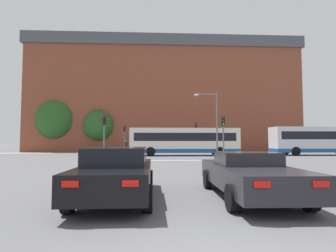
{
  "coord_description": "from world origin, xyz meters",
  "views": [
    {
      "loc": [
        -0.91,
        -2.65,
        1.61
      ],
      "look_at": [
        0.58,
        27.21,
        3.37
      ],
      "focal_mm": 28.0,
      "sensor_mm": 36.0,
      "label": 1
    }
  ],
  "objects_px": {
    "car_roadster_right": "(248,174)",
    "bus_crossing_lead": "(184,141)",
    "traffic_light_near_right": "(223,131)",
    "traffic_light_near_left": "(104,130)",
    "traffic_light_far_left": "(124,135)",
    "traffic_light_far_right": "(196,133)",
    "street_lamp_junction": "(212,117)",
    "car_saloon_left": "(117,172)",
    "bus_crossing_trailing": "(318,140)",
    "pedestrian_waiting": "(126,145)"
  },
  "relations": [
    {
      "from": "bus_crossing_trailing",
      "to": "pedestrian_waiting",
      "type": "distance_m",
      "value": 24.54
    },
    {
      "from": "traffic_light_near_left",
      "to": "traffic_light_near_right",
      "type": "xyz_separation_m",
      "value": [
        10.41,
        -0.02,
        -0.04
      ]
    },
    {
      "from": "traffic_light_near_right",
      "to": "traffic_light_near_left",
      "type": "bearing_deg",
      "value": 179.88
    },
    {
      "from": "bus_crossing_lead",
      "to": "traffic_light_near_left",
      "type": "xyz_separation_m",
      "value": [
        -7.74,
        -7.0,
        0.94
      ]
    },
    {
      "from": "car_saloon_left",
      "to": "traffic_light_far_right",
      "type": "bearing_deg",
      "value": 76.33
    },
    {
      "from": "car_roadster_right",
      "to": "bus_crossing_lead",
      "type": "height_order",
      "value": "bus_crossing_lead"
    },
    {
      "from": "traffic_light_far_right",
      "to": "pedestrian_waiting",
      "type": "bearing_deg",
      "value": 171.9
    },
    {
      "from": "pedestrian_waiting",
      "to": "traffic_light_far_right",
      "type": "bearing_deg",
      "value": 173.08
    },
    {
      "from": "bus_crossing_trailing",
      "to": "traffic_light_far_left",
      "type": "relative_size",
      "value": 2.9
    },
    {
      "from": "traffic_light_far_left",
      "to": "street_lamp_junction",
      "type": "bearing_deg",
      "value": -45.76
    },
    {
      "from": "bus_crossing_lead",
      "to": "traffic_light_far_right",
      "type": "bearing_deg",
      "value": 159.53
    },
    {
      "from": "bus_crossing_trailing",
      "to": "traffic_light_far_left",
      "type": "bearing_deg",
      "value": -105.1
    },
    {
      "from": "traffic_light_far_right",
      "to": "traffic_light_near_right",
      "type": "relative_size",
      "value": 1.09
    },
    {
      "from": "traffic_light_far_left",
      "to": "bus_crossing_trailing",
      "type": "bearing_deg",
      "value": -15.1
    },
    {
      "from": "car_roadster_right",
      "to": "traffic_light_far_right",
      "type": "bearing_deg",
      "value": 84.85
    },
    {
      "from": "bus_crossing_trailing",
      "to": "traffic_light_near_left",
      "type": "relative_size",
      "value": 2.83
    },
    {
      "from": "street_lamp_junction",
      "to": "bus_crossing_lead",
      "type": "bearing_deg",
      "value": 122.36
    },
    {
      "from": "traffic_light_far_right",
      "to": "traffic_light_near_right",
      "type": "height_order",
      "value": "traffic_light_far_right"
    },
    {
      "from": "car_roadster_right",
      "to": "bus_crossing_lead",
      "type": "xyz_separation_m",
      "value": [
        0.65,
        22.27,
        1.0
      ]
    },
    {
      "from": "bus_crossing_trailing",
      "to": "traffic_light_near_right",
      "type": "xyz_separation_m",
      "value": [
        -13.17,
        -7.12,
        0.8
      ]
    },
    {
      "from": "bus_crossing_lead",
      "to": "traffic_light_far_left",
      "type": "distance_m",
      "value": 9.94
    },
    {
      "from": "car_roadster_right",
      "to": "traffic_light_near_left",
      "type": "relative_size",
      "value": 1.29
    },
    {
      "from": "car_roadster_right",
      "to": "traffic_light_near_left",
      "type": "height_order",
      "value": "traffic_light_near_left"
    },
    {
      "from": "traffic_light_far_left",
      "to": "pedestrian_waiting",
      "type": "distance_m",
      "value": 1.95
    },
    {
      "from": "bus_crossing_trailing",
      "to": "traffic_light_far_left",
      "type": "height_order",
      "value": "traffic_light_far_left"
    },
    {
      "from": "traffic_light_far_left",
      "to": "pedestrian_waiting",
      "type": "xyz_separation_m",
      "value": [
        0.05,
        1.25,
        -1.5
      ]
    },
    {
      "from": "bus_crossing_lead",
      "to": "street_lamp_junction",
      "type": "bearing_deg",
      "value": 32.36
    },
    {
      "from": "street_lamp_junction",
      "to": "pedestrian_waiting",
      "type": "distance_m",
      "value": 15.48
    },
    {
      "from": "traffic_light_far_right",
      "to": "traffic_light_far_left",
      "type": "height_order",
      "value": "traffic_light_far_right"
    },
    {
      "from": "traffic_light_far_right",
      "to": "street_lamp_junction",
      "type": "bearing_deg",
      "value": -89.49
    },
    {
      "from": "traffic_light_near_left",
      "to": "bus_crossing_lead",
      "type": "bearing_deg",
      "value": 42.14
    },
    {
      "from": "bus_crossing_trailing",
      "to": "traffic_light_far_right",
      "type": "height_order",
      "value": "traffic_light_far_right"
    },
    {
      "from": "car_roadster_right",
      "to": "bus_crossing_trailing",
      "type": "relative_size",
      "value": 0.45
    },
    {
      "from": "car_saloon_left",
      "to": "bus_crossing_trailing",
      "type": "xyz_separation_m",
      "value": [
        20.25,
        22.4,
        1.03
      ]
    },
    {
      "from": "car_roadster_right",
      "to": "traffic_light_far_right",
      "type": "xyz_separation_m",
      "value": [
        2.99,
        28.54,
        2.12
      ]
    },
    {
      "from": "car_roadster_right",
      "to": "traffic_light_near_right",
      "type": "bearing_deg",
      "value": 78.54
    },
    {
      "from": "car_saloon_left",
      "to": "street_lamp_junction",
      "type": "xyz_separation_m",
      "value": [
        6.84,
        18.46,
        3.32
      ]
    },
    {
      "from": "traffic_light_far_right",
      "to": "traffic_light_near_left",
      "type": "bearing_deg",
      "value": -127.22
    },
    {
      "from": "bus_crossing_lead",
      "to": "traffic_light_near_right",
      "type": "distance_m",
      "value": 7.57
    },
    {
      "from": "traffic_light_far_left",
      "to": "traffic_light_near_right",
      "type": "distance_m",
      "value": 16.88
    },
    {
      "from": "traffic_light_near_left",
      "to": "pedestrian_waiting",
      "type": "height_order",
      "value": "traffic_light_near_left"
    },
    {
      "from": "traffic_light_far_right",
      "to": "pedestrian_waiting",
      "type": "distance_m",
      "value": 10.08
    },
    {
      "from": "traffic_light_far_left",
      "to": "traffic_light_near_right",
      "type": "bearing_deg",
      "value": -52.74
    },
    {
      "from": "car_saloon_left",
      "to": "car_roadster_right",
      "type": "height_order",
      "value": "car_saloon_left"
    },
    {
      "from": "bus_crossing_lead",
      "to": "bus_crossing_trailing",
      "type": "height_order",
      "value": "bus_crossing_trailing"
    },
    {
      "from": "traffic_light_near_right",
      "to": "car_saloon_left",
      "type": "bearing_deg",
      "value": -114.87
    },
    {
      "from": "traffic_light_near_right",
      "to": "traffic_light_far_right",
      "type": "bearing_deg",
      "value": 91.44
    },
    {
      "from": "traffic_light_far_left",
      "to": "traffic_light_far_right",
      "type": "bearing_deg",
      "value": -0.85
    },
    {
      "from": "car_roadster_right",
      "to": "traffic_light_far_left",
      "type": "distance_m",
      "value": 29.56
    },
    {
      "from": "car_roadster_right",
      "to": "pedestrian_waiting",
      "type": "relative_size",
      "value": 2.78
    }
  ]
}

